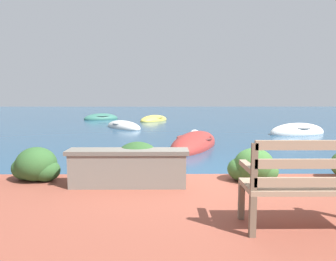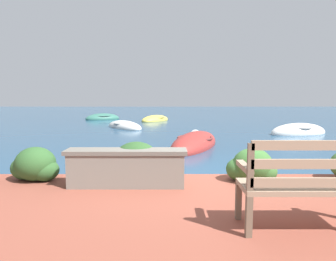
% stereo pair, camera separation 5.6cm
% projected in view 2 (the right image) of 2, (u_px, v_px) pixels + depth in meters
% --- Properties ---
extents(ground_plane, '(80.00, 80.00, 0.00)m').
position_uv_depth(ground_plane, '(198.00, 186.00, 5.15)').
color(ground_plane, navy).
extents(park_bench, '(1.22, 0.48, 0.93)m').
position_uv_depth(park_bench, '(303.00, 183.00, 2.94)').
color(park_bench, brown).
rests_on(park_bench, patio_terrace).
extents(stone_wall, '(1.77, 0.39, 0.55)m').
position_uv_depth(stone_wall, '(126.00, 168.00, 4.41)').
color(stone_wall, slate).
rests_on(stone_wall, patio_terrace).
extents(hedge_clump_far_left, '(0.79, 0.57, 0.53)m').
position_uv_depth(hedge_clump_far_left, '(34.00, 166.00, 4.72)').
color(hedge_clump_far_left, '#2D5628').
rests_on(hedge_clump_far_left, patio_terrace).
extents(hedge_clump_left, '(0.93, 0.67, 0.63)m').
position_uv_depth(hedge_clump_left, '(135.00, 164.00, 4.64)').
color(hedge_clump_left, '#284C23').
rests_on(hedge_clump_left, patio_terrace).
extents(hedge_clump_centre, '(0.77, 0.56, 0.53)m').
position_uv_depth(hedge_clump_centre, '(251.00, 167.00, 4.66)').
color(hedge_clump_centre, '#38662D').
rests_on(hedge_clump_centre, patio_terrace).
extents(rowboat_nearest, '(2.19, 3.51, 0.79)m').
position_uv_depth(rowboat_nearest, '(194.00, 145.00, 9.21)').
color(rowboat_nearest, '#9E2D28').
rests_on(rowboat_nearest, ground_plane).
extents(rowboat_mid, '(2.66, 1.61, 0.80)m').
position_uv_depth(rowboat_mid, '(298.00, 132.00, 12.28)').
color(rowboat_mid, silver).
rests_on(rowboat_mid, ground_plane).
extents(rowboat_far, '(2.48, 2.96, 0.63)m').
position_uv_depth(rowboat_far, '(124.00, 127.00, 14.67)').
color(rowboat_far, silver).
rests_on(rowboat_far, ground_plane).
extents(rowboat_outer, '(2.23, 2.70, 0.64)m').
position_uv_depth(rowboat_outer, '(154.00, 120.00, 18.82)').
color(rowboat_outer, '#DBC64C').
rests_on(rowboat_outer, ground_plane).
extents(rowboat_distant, '(2.57, 2.14, 0.72)m').
position_uv_depth(rowboat_distant, '(102.00, 119.00, 19.93)').
color(rowboat_distant, '#336B5B').
rests_on(rowboat_distant, ground_plane).
extents(mooring_buoy, '(0.45, 0.45, 0.41)m').
position_uv_depth(mooring_buoy, '(195.00, 135.00, 11.46)').
color(mooring_buoy, white).
rests_on(mooring_buoy, ground_plane).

